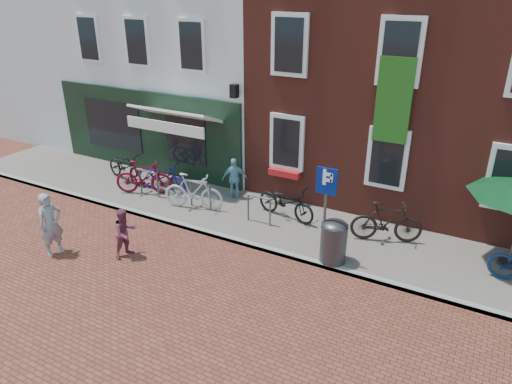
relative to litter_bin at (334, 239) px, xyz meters
The scene contains 16 objects.
ground 3.13m from the litter_bin, behind, with size 80.00×80.00×0.00m, color brown.
sidewalk 2.45m from the litter_bin, 149.42° to the left, with size 24.00×3.00×0.10m, color slate.
building_stucco 11.12m from the litter_bin, 140.16° to the left, with size 8.00×8.00×9.00m, color silver.
building_brick_mid 8.02m from the litter_bin, 98.75° to the left, with size 6.00×8.00×10.00m, color maroon.
filler_left 17.33m from the litter_bin, 156.66° to the left, with size 7.00×8.00×9.00m, color silver.
litter_bin is the anchor object (origin of this frame).
parking_sign 1.09m from the litter_bin, 166.57° to the right, with size 0.50×0.08×2.43m.
woman 7.04m from the litter_bin, 155.68° to the right, with size 0.61×0.40×1.66m, color gray.
boy 5.17m from the litter_bin, 156.11° to the right, with size 0.63×0.49×1.30m, color brown.
cafe_person 4.53m from the litter_bin, 152.93° to the left, with size 0.77×0.32×1.31m, color #73A7C2.
bicycle_0 8.21m from the litter_bin, 169.68° to the left, with size 0.67×1.91×1.00m, color black.
bicycle_1 6.82m from the litter_bin, behind, with size 0.52×1.85×1.11m, color #640616.
bicycle_2 6.54m from the litter_bin, 167.99° to the left, with size 0.67×1.91×1.00m, color #150C62.
bicycle_3 4.77m from the litter_bin, behind, with size 0.52×1.85×1.11m, color #B7B7BA.
bicycle_4 2.55m from the litter_bin, 141.92° to the left, with size 0.67×1.91×1.00m, color black.
bicycle_5 1.82m from the litter_bin, 61.28° to the left, with size 0.52×1.85×1.11m, color black.
Camera 1 is at (6.04, -9.16, 6.31)m, focal length 32.56 mm.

